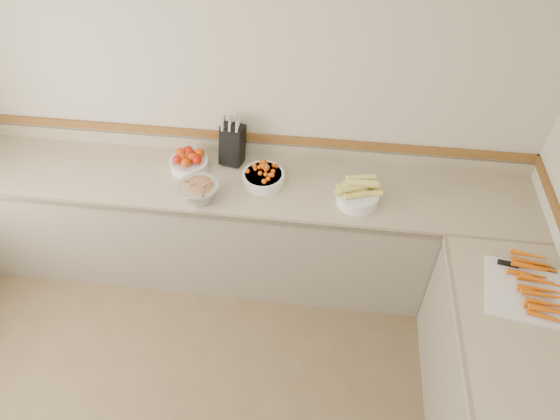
# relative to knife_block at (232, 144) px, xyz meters

# --- Properties ---
(back_wall) EXTENTS (4.00, 0.00, 4.00)m
(back_wall) POSITION_rel_knife_block_xyz_m (0.05, 0.10, 0.25)
(back_wall) COLOR beige
(back_wall) RESTS_ON ground_plane
(counter_back) EXTENTS (4.00, 0.65, 1.08)m
(counter_back) POSITION_rel_knife_block_xyz_m (0.05, -0.22, -0.59)
(counter_back) COLOR tan
(counter_back) RESTS_ON ground_plane
(knife_block) EXTENTS (0.19, 0.21, 0.37)m
(knife_block) POSITION_rel_knife_block_xyz_m (0.00, 0.00, 0.00)
(knife_block) COLOR black
(knife_block) RESTS_ON counter_back
(tomato_bowl) EXTENTS (0.26, 0.26, 0.13)m
(tomato_bowl) POSITION_rel_knife_block_xyz_m (-0.29, -0.12, -0.09)
(tomato_bowl) COLOR white
(tomato_bowl) RESTS_ON counter_back
(cherry_tomato_bowl) EXTENTS (0.29, 0.29, 0.15)m
(cherry_tomato_bowl) POSITION_rel_knife_block_xyz_m (0.24, -0.20, -0.10)
(cherry_tomato_bowl) COLOR white
(cherry_tomato_bowl) RESTS_ON counter_back
(corn_bowl) EXTENTS (0.31, 0.28, 0.20)m
(corn_bowl) POSITION_rel_knife_block_xyz_m (0.87, -0.31, -0.08)
(corn_bowl) COLOR white
(corn_bowl) RESTS_ON counter_back
(rhubarb_bowl) EXTENTS (0.26, 0.26, 0.15)m
(rhubarb_bowl) POSITION_rel_knife_block_xyz_m (-0.14, -0.42, -0.07)
(rhubarb_bowl) COLOR #B2B2BA
(rhubarb_bowl) RESTS_ON counter_back
(cutting_board) EXTENTS (0.58, 0.51, 0.08)m
(cutting_board) POSITION_rel_knife_block_xyz_m (1.84, -0.91, -0.13)
(cutting_board) COLOR silver
(cutting_board) RESTS_ON counter_right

